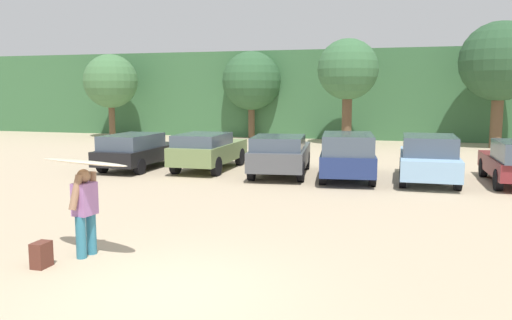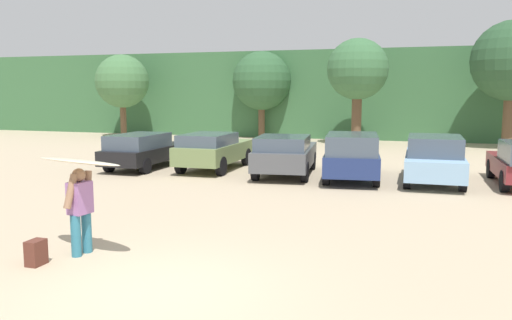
{
  "view_description": "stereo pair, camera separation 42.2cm",
  "coord_description": "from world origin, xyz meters",
  "px_view_note": "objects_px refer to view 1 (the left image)",
  "views": [
    {
      "loc": [
        3.44,
        -6.95,
        3.04
      ],
      "look_at": [
        -0.26,
        5.84,
        1.29
      ],
      "focal_mm": 36.64,
      "sensor_mm": 36.0,
      "label": 1
    },
    {
      "loc": [
        3.84,
        -6.83,
        3.04
      ],
      "look_at": [
        -0.26,
        5.84,
        1.29
      ],
      "focal_mm": 36.64,
      "sensor_mm": 36.0,
      "label": 2
    }
  ],
  "objects_px": {
    "parked_car_olive_green": "(208,150)",
    "parked_car_sky_blue": "(428,158)",
    "backpack_dropped": "(41,255)",
    "parked_car_black": "(137,150)",
    "person_adult": "(85,207)",
    "parked_car_dark_gray": "(280,154)",
    "parked_car_navy": "(347,155)",
    "surfboard_cream": "(84,162)"
  },
  "relations": [
    {
      "from": "parked_car_olive_green",
      "to": "parked_car_sky_blue",
      "type": "xyz_separation_m",
      "value": [
        8.12,
        -0.39,
        0.02
      ]
    },
    {
      "from": "parked_car_sky_blue",
      "to": "backpack_dropped",
      "type": "distance_m",
      "value": 12.93
    },
    {
      "from": "parked_car_black",
      "to": "person_adult",
      "type": "xyz_separation_m",
      "value": [
        4.52,
        -10.17,
        0.18
      ]
    },
    {
      "from": "parked_car_black",
      "to": "parked_car_olive_green",
      "type": "bearing_deg",
      "value": -80.73
    },
    {
      "from": "parked_car_sky_blue",
      "to": "backpack_dropped",
      "type": "xyz_separation_m",
      "value": [
        -6.77,
        -11.0,
        -0.59
      ]
    },
    {
      "from": "parked_car_black",
      "to": "parked_car_olive_green",
      "type": "distance_m",
      "value": 2.83
    },
    {
      "from": "parked_car_dark_gray",
      "to": "parked_car_navy",
      "type": "relative_size",
      "value": 0.97
    },
    {
      "from": "parked_car_olive_green",
      "to": "person_adult",
      "type": "distance_m",
      "value": 10.76
    },
    {
      "from": "parked_car_olive_green",
      "to": "parked_car_navy",
      "type": "xyz_separation_m",
      "value": [
        5.43,
        -0.67,
        0.06
      ]
    },
    {
      "from": "parked_car_sky_blue",
      "to": "backpack_dropped",
      "type": "bearing_deg",
      "value": 147.75
    },
    {
      "from": "parked_car_black",
      "to": "person_adult",
      "type": "bearing_deg",
      "value": -156.05
    },
    {
      "from": "parked_car_black",
      "to": "parked_car_olive_green",
      "type": "xyz_separation_m",
      "value": [
        2.79,
        0.46,
        0.05
      ]
    },
    {
      "from": "parked_car_navy",
      "to": "person_adult",
      "type": "height_order",
      "value": "person_adult"
    },
    {
      "from": "surfboard_cream",
      "to": "parked_car_black",
      "type": "bearing_deg",
      "value": -51.62
    },
    {
      "from": "parked_car_black",
      "to": "surfboard_cream",
      "type": "bearing_deg",
      "value": -155.84
    },
    {
      "from": "backpack_dropped",
      "to": "parked_car_navy",
      "type": "bearing_deg",
      "value": 69.19
    },
    {
      "from": "parked_car_sky_blue",
      "to": "parked_car_dark_gray",
      "type": "bearing_deg",
      "value": 90.13
    },
    {
      "from": "backpack_dropped",
      "to": "parked_car_black",
      "type": "bearing_deg",
      "value": 110.74
    },
    {
      "from": "surfboard_cream",
      "to": "parked_car_dark_gray",
      "type": "bearing_deg",
      "value": -82.26
    },
    {
      "from": "parked_car_olive_green",
      "to": "person_adult",
      "type": "height_order",
      "value": "person_adult"
    },
    {
      "from": "person_adult",
      "to": "parked_car_black",
      "type": "bearing_deg",
      "value": -59.09
    },
    {
      "from": "parked_car_navy",
      "to": "parked_car_sky_blue",
      "type": "xyz_separation_m",
      "value": [
        2.69,
        0.28,
        -0.04
      ]
    },
    {
      "from": "parked_car_dark_gray",
      "to": "surfboard_cream",
      "type": "xyz_separation_m",
      "value": [
        -1.16,
        -10.29,
        0.99
      ]
    },
    {
      "from": "surfboard_cream",
      "to": "backpack_dropped",
      "type": "bearing_deg",
      "value": 67.06
    },
    {
      "from": "parked_car_dark_gray",
      "to": "person_adult",
      "type": "distance_m",
      "value": 10.24
    },
    {
      "from": "surfboard_cream",
      "to": "parked_car_sky_blue",
      "type": "bearing_deg",
      "value": -107.05
    },
    {
      "from": "parked_car_olive_green",
      "to": "parked_car_navy",
      "type": "bearing_deg",
      "value": -97.34
    },
    {
      "from": "parked_car_olive_green",
      "to": "person_adult",
      "type": "xyz_separation_m",
      "value": [
        1.73,
        -10.62,
        0.13
      ]
    },
    {
      "from": "surfboard_cream",
      "to": "parked_car_olive_green",
      "type": "bearing_deg",
      "value": -66.14
    },
    {
      "from": "parked_car_olive_green",
      "to": "parked_car_dark_gray",
      "type": "height_order",
      "value": "parked_car_dark_gray"
    },
    {
      "from": "parked_car_dark_gray",
      "to": "backpack_dropped",
      "type": "bearing_deg",
      "value": 164.46
    },
    {
      "from": "person_adult",
      "to": "backpack_dropped",
      "type": "bearing_deg",
      "value": 70.39
    },
    {
      "from": "parked_car_black",
      "to": "parked_car_navy",
      "type": "bearing_deg",
      "value": -91.49
    },
    {
      "from": "parked_car_black",
      "to": "parked_car_sky_blue",
      "type": "distance_m",
      "value": 10.91
    },
    {
      "from": "person_adult",
      "to": "surfboard_cream",
      "type": "relative_size",
      "value": 0.77
    },
    {
      "from": "parked_car_black",
      "to": "parked_car_sky_blue",
      "type": "bearing_deg",
      "value": -89.68
    },
    {
      "from": "parked_car_olive_green",
      "to": "parked_car_navy",
      "type": "relative_size",
      "value": 0.9
    },
    {
      "from": "parked_car_sky_blue",
      "to": "person_adult",
      "type": "xyz_separation_m",
      "value": [
        -6.38,
        -10.23,
        0.11
      ]
    },
    {
      "from": "parked_car_olive_green",
      "to": "parked_car_sky_blue",
      "type": "distance_m",
      "value": 8.13
    },
    {
      "from": "parked_car_black",
      "to": "backpack_dropped",
      "type": "height_order",
      "value": "parked_car_black"
    },
    {
      "from": "parked_car_navy",
      "to": "parked_car_sky_blue",
      "type": "relative_size",
      "value": 1.07
    },
    {
      "from": "parked_car_olive_green",
      "to": "surfboard_cream",
      "type": "xyz_separation_m",
      "value": [
        1.83,
        -10.75,
        0.99
      ]
    }
  ]
}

